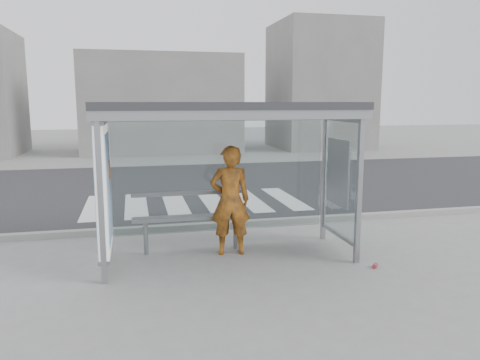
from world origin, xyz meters
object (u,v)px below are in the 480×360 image
bus_shelter (205,142)px  bench (191,217)px  soda_can (375,266)px  person (230,200)px

bus_shelter → bench: size_ratio=2.08×
soda_can → bus_shelter: bearing=157.5°
person → soda_can: bearing=154.0°
person → soda_can: 2.61m
bench → person: bearing=-23.4°
bus_shelter → person: 1.14m
bench → soda_can: (2.75, -1.50, -0.58)m
bus_shelter → soda_can: 3.38m
soda_can → person: bearing=149.8°
person → soda_can: person is taller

